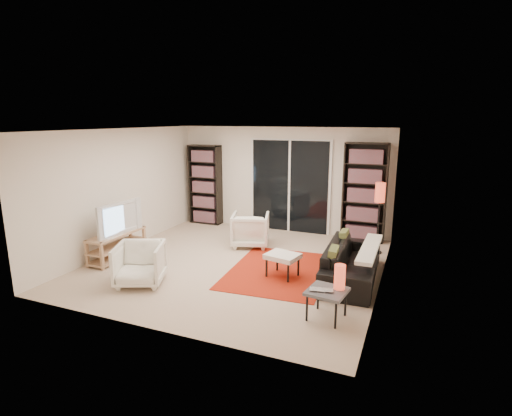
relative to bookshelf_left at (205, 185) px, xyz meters
The scene contains 20 objects.
floor 3.19m from the bookshelf_left, 50.10° to the right, with size 5.00×5.00×0.00m, color beige.
wall_back 1.97m from the bookshelf_left, ahead, with size 5.00×0.02×2.40m, color white.
wall_front 5.22m from the bookshelf_left, 68.02° to the right, with size 5.00×0.02×2.40m, color white.
wall_left 2.41m from the bookshelf_left, 103.27° to the right, with size 0.02×5.00×2.40m, color white.
wall_right 5.03m from the bookshelf_left, 27.66° to the right, with size 0.02×5.00×2.40m, color white.
ceiling 3.36m from the bookshelf_left, 50.10° to the right, with size 5.00×5.00×0.02m, color white.
sliding_door 2.16m from the bookshelf_left, ahead, with size 1.92×0.08×2.16m.
bookshelf_left is the anchor object (origin of this frame).
bookshelf_right 3.85m from the bookshelf_left, ahead, with size 0.90×0.30×2.10m.
tv_stand 3.03m from the bookshelf_left, 94.85° to the right, with size 0.40×1.24×0.50m.
tv 2.95m from the bookshelf_left, 94.46° to the right, with size 1.04×0.14×0.60m, color black.
rug 3.78m from the bookshelf_left, 40.65° to the right, with size 1.63×2.21×0.01m, color #A8220E.
sofa 4.63m from the bookshelf_left, 29.39° to the right, with size 2.00×0.78×0.58m, color black.
armchair_back 2.26m from the bookshelf_left, 35.81° to the right, with size 0.74×0.76×0.69m, color white.
armchair_front 3.90m from the bookshelf_left, 76.38° to the right, with size 0.71×0.73×0.67m, color white.
ottoman 3.95m from the bookshelf_left, 41.75° to the right, with size 0.60×0.52×0.40m.
side_table 5.43m from the bookshelf_left, 43.64° to the right, with size 0.55×0.55×0.40m.
laptop 5.45m from the bookshelf_left, 44.79° to the right, with size 0.31×0.20×0.02m, color silver.
table_lamp 5.43m from the bookshelf_left, 41.80° to the right, with size 0.15×0.15×0.33m, color #E5482A.
floor_lamp 4.30m from the bookshelf_left, 10.02° to the right, with size 0.21×0.21×1.40m.
Camera 1 is at (2.94, -6.22, 2.60)m, focal length 28.00 mm.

